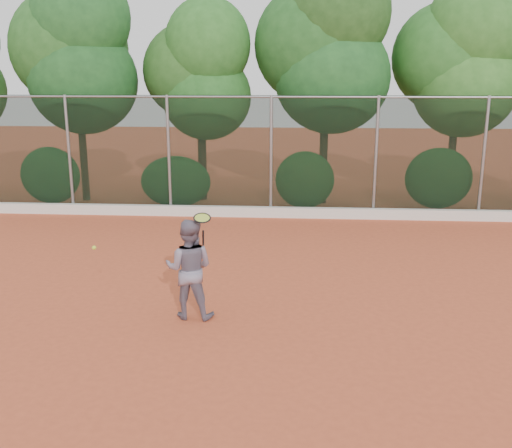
{
  "coord_description": "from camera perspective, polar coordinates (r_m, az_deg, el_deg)",
  "views": [
    {
      "loc": [
        0.76,
        -9.46,
        3.89
      ],
      "look_at": [
        0.0,
        1.0,
        1.25
      ],
      "focal_mm": 40.0,
      "sensor_mm": 36.0,
      "label": 1
    }
  ],
  "objects": [
    {
      "name": "chainlink_fence",
      "position": [
        16.6,
        1.51,
        7.1
      ],
      "size": [
        24.09,
        0.09,
        3.5
      ],
      "color": "black",
      "rests_on": "ground"
    },
    {
      "name": "tennis_ball_in_flight",
      "position": [
        9.49,
        -15.89,
        -2.3
      ],
      "size": [
        0.07,
        0.07,
        0.07
      ],
      "color": "#C7EA35",
      "rests_on": "ground"
    },
    {
      "name": "ground",
      "position": [
        10.25,
        -0.41,
        -8.16
      ],
      "size": [
        80.0,
        80.0,
        0.0
      ],
      "primitive_type": "plane",
      "color": "#C8522F",
      "rests_on": "ground"
    },
    {
      "name": "tennis_player",
      "position": [
        9.58,
        -6.69,
        -4.48
      ],
      "size": [
        0.86,
        0.69,
        1.7
      ],
      "primitive_type": "imported",
      "rotation": [
        0.0,
        0.0,
        3.08
      ],
      "color": "slate",
      "rests_on": "ground"
    },
    {
      "name": "foliage_backdrop",
      "position": [
        18.49,
        0.11,
        15.72
      ],
      "size": [
        23.7,
        3.63,
        7.55
      ],
      "color": "#402818",
      "rests_on": "ground"
    },
    {
      "name": "tennis_racket",
      "position": [
        9.19,
        -5.4,
        0.37
      ],
      "size": [
        0.34,
        0.33,
        0.55
      ],
      "color": "black",
      "rests_on": "ground"
    },
    {
      "name": "concrete_curb",
      "position": [
        16.72,
        1.45,
        1.2
      ],
      "size": [
        24.0,
        0.2,
        0.3
      ],
      "primitive_type": "cube",
      "color": "silver",
      "rests_on": "ground"
    }
  ]
}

